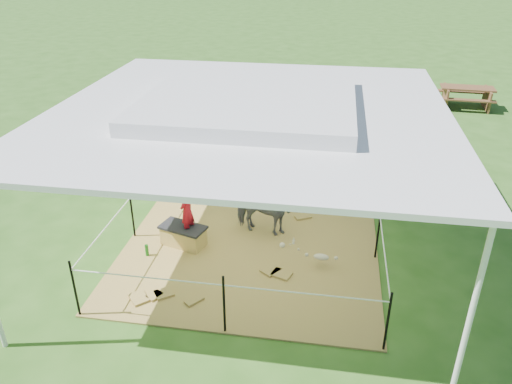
# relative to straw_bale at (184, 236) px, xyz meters

# --- Properties ---
(ground) EXTENTS (90.00, 90.00, 0.00)m
(ground) POSITION_rel_straw_bale_xyz_m (1.24, 0.14, -0.20)
(ground) COLOR #2D5919
(ground) RESTS_ON ground
(hay_patch) EXTENTS (4.60, 4.60, 0.03)m
(hay_patch) POSITION_rel_straw_bale_xyz_m (1.24, 0.14, -0.19)
(hay_patch) COLOR brown
(hay_patch) RESTS_ON ground
(canopy_tent) EXTENTS (6.30, 6.30, 2.90)m
(canopy_tent) POSITION_rel_straw_bale_xyz_m (1.24, 0.14, 2.49)
(canopy_tent) COLOR silver
(canopy_tent) RESTS_ON ground
(rope_fence) EXTENTS (4.54, 4.54, 1.00)m
(rope_fence) POSITION_rel_straw_bale_xyz_m (1.24, 0.14, 0.44)
(rope_fence) COLOR black
(rope_fence) RESTS_ON ground
(straw_bale) EXTENTS (0.86, 0.60, 0.35)m
(straw_bale) POSITION_rel_straw_bale_xyz_m (0.00, 0.00, 0.00)
(straw_bale) COLOR gold
(straw_bale) RESTS_ON hay_patch
(dark_cloth) EXTENTS (0.92, 0.66, 0.04)m
(dark_cloth) POSITION_rel_straw_bale_xyz_m (0.00, 0.00, 0.20)
(dark_cloth) COLOR black
(dark_cloth) RESTS_ON straw_bale
(woman) EXTENTS (0.31, 0.39, 0.94)m
(woman) POSITION_rel_straw_bale_xyz_m (0.10, 0.00, 0.64)
(woman) COLOR red
(woman) RESTS_ON straw_bale
(green_bottle) EXTENTS (0.08, 0.08, 0.22)m
(green_bottle) POSITION_rel_straw_bale_xyz_m (-0.55, -0.45, -0.07)
(green_bottle) COLOR #186C18
(green_bottle) RESTS_ON hay_patch
(pony) EXTENTS (1.20, 0.68, 0.96)m
(pony) POSITION_rel_straw_bale_xyz_m (1.40, 0.61, 0.31)
(pony) COLOR #545359
(pony) RESTS_ON hay_patch
(pink_hat) EXTENTS (0.30, 0.30, 0.14)m
(pink_hat) POSITION_rel_straw_bale_xyz_m (1.40, 0.61, 0.86)
(pink_hat) COLOR pink
(pink_hat) RESTS_ON pony
(foal) EXTENTS (0.83, 0.49, 0.45)m
(foal) POSITION_rel_straw_bale_xyz_m (2.54, -0.30, 0.05)
(foal) COLOR #C5B190
(foal) RESTS_ON hay_patch
(trash_barrel) EXTENTS (0.80, 0.80, 1.00)m
(trash_barrel) POSITION_rel_straw_bale_xyz_m (5.19, 6.12, 0.29)
(trash_barrel) COLOR blue
(trash_barrel) RESTS_ON ground
(picnic_table_near) EXTENTS (2.28, 1.90, 0.82)m
(picnic_table_near) POSITION_rel_straw_bale_xyz_m (2.79, 7.87, 0.21)
(picnic_table_near) COLOR #50341B
(picnic_table_near) RESTS_ON ground
(picnic_table_far) EXTENTS (1.75, 1.31, 0.70)m
(picnic_table_far) POSITION_rel_straw_bale_xyz_m (6.91, 9.62, 0.15)
(picnic_table_far) COLOR brown
(picnic_table_far) RESTS_ON ground
(distant_person) EXTENTS (0.78, 0.70, 1.34)m
(distant_person) POSITION_rel_straw_bale_xyz_m (3.91, 8.18, 0.47)
(distant_person) COLOR #3693CA
(distant_person) RESTS_ON ground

